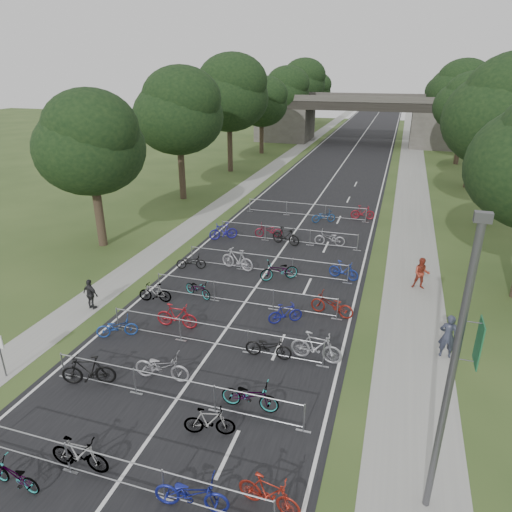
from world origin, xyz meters
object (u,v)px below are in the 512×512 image
(overpass_bridge, at_px, (360,119))
(bike_0, at_px, (15,476))
(pedestrian_c, at_px, (91,294))
(lamppost, at_px, (453,374))
(pedestrian_a, at_px, (448,336))
(bike_1, at_px, (79,454))
(pedestrian_b, at_px, (421,274))
(bike_2, at_px, (192,493))

(overpass_bridge, relative_size, bike_0, 18.66)
(bike_0, bearing_deg, pedestrian_c, -151.78)
(lamppost, height_order, pedestrian_a, lamppost)
(pedestrian_a, bearing_deg, pedestrian_c, 0.85)
(bike_0, xyz_separation_m, pedestrian_a, (11.79, 10.30, 0.51))
(bike_1, xyz_separation_m, pedestrian_b, (9.60, 15.37, 0.29))
(bike_1, height_order, pedestrian_c, pedestrian_c)
(bike_2, bearing_deg, overpass_bridge, -5.01)
(bike_2, bearing_deg, bike_1, 79.93)
(bike_1, distance_m, bike_2, 3.63)
(overpass_bridge, distance_m, bike_2, 65.11)
(bike_2, relative_size, pedestrian_c, 1.33)
(overpass_bridge, xyz_separation_m, pedestrian_b, (8.33, -49.44, -2.68))
(bike_1, xyz_separation_m, bike_2, (3.63, -0.19, -0.02))
(overpass_bridge, xyz_separation_m, pedestrian_a, (9.20, -55.60, -2.59))
(bike_2, relative_size, pedestrian_a, 1.09)
(lamppost, relative_size, bike_2, 3.99)
(overpass_bridge, height_order, pedestrian_a, overpass_bridge)
(pedestrian_a, height_order, pedestrian_c, pedestrian_a)
(bike_1, bearing_deg, pedestrian_c, 31.33)
(pedestrian_b, bearing_deg, pedestrian_c, -156.04)
(bike_2, bearing_deg, lamppost, -78.59)
(bike_1, relative_size, pedestrian_b, 1.09)
(overpass_bridge, height_order, pedestrian_c, overpass_bridge)
(bike_0, height_order, pedestrian_c, pedestrian_c)
(overpass_bridge, distance_m, bike_0, 66.02)
(overpass_bridge, relative_size, lamppost, 3.78)
(bike_2, height_order, pedestrian_b, pedestrian_b)
(bike_2, bearing_deg, bike_0, 93.21)
(overpass_bridge, height_order, bike_1, overpass_bridge)
(pedestrian_c, bearing_deg, pedestrian_b, -143.54)
(lamppost, xyz_separation_m, pedestrian_a, (0.87, 7.40, -3.33))
(lamppost, distance_m, pedestrian_c, 16.90)
(bike_1, bearing_deg, lamppost, -82.13)
(pedestrian_a, distance_m, pedestrian_b, 6.22)
(bike_2, relative_size, pedestrian_b, 1.21)
(overpass_bridge, bearing_deg, pedestrian_c, -96.94)
(bike_0, xyz_separation_m, bike_2, (4.94, 0.90, 0.10))
(lamppost, relative_size, bike_1, 4.40)
(bike_1, height_order, bike_2, bike_1)
(bike_1, bearing_deg, pedestrian_a, -51.48)
(pedestrian_b, bearing_deg, overpass_bridge, 98.51)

